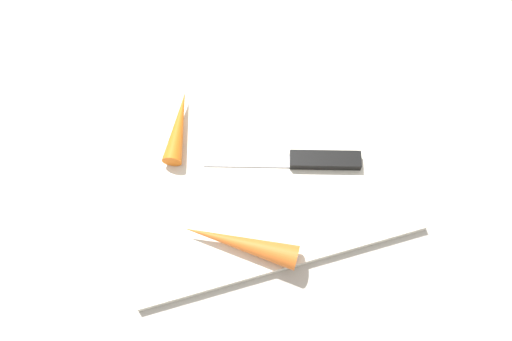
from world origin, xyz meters
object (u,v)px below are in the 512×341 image
(carrot_short, at_px, (179,126))
(cutting_board, at_px, (256,172))
(carrot_long, at_px, (240,243))
(knife, at_px, (315,160))

(carrot_short, bearing_deg, cutting_board, -112.83)
(carrot_long, bearing_deg, knife, -114.92)
(cutting_board, relative_size, knife, 1.83)
(cutting_board, height_order, knife, knife)
(knife, height_order, carrot_long, carrot_long)
(cutting_board, height_order, carrot_short, carrot_short)
(knife, distance_m, carrot_short, 0.18)
(cutting_board, distance_m, knife, 0.08)
(cutting_board, xyz_separation_m, carrot_short, (-0.08, 0.08, 0.02))
(cutting_board, distance_m, carrot_short, 0.12)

